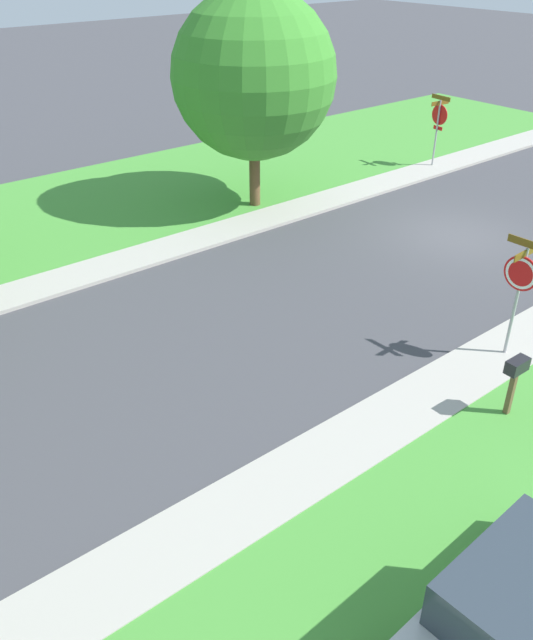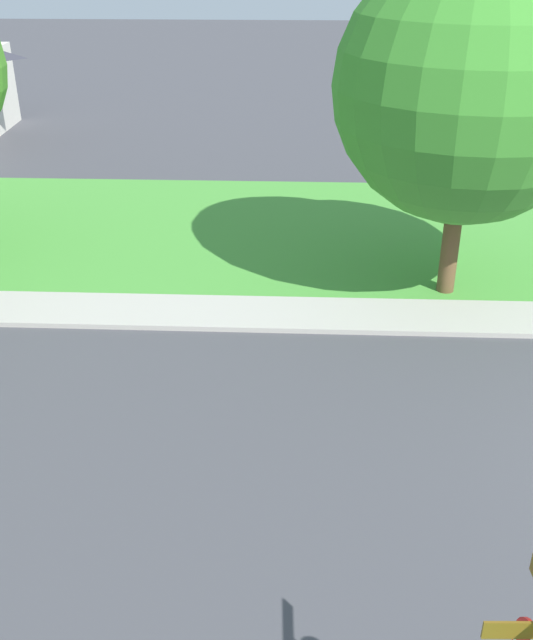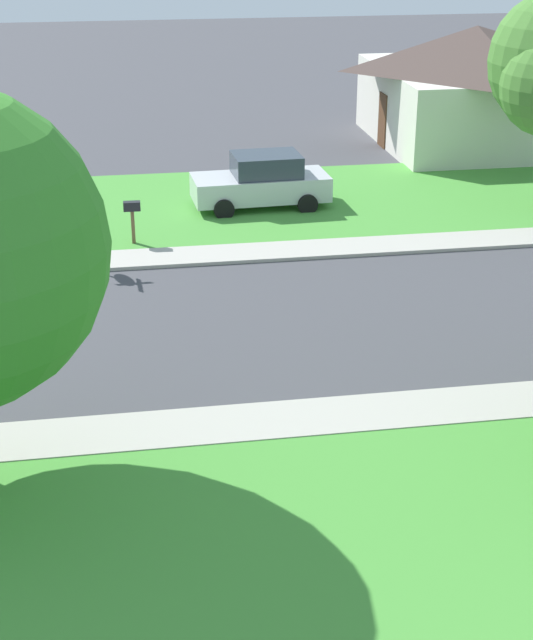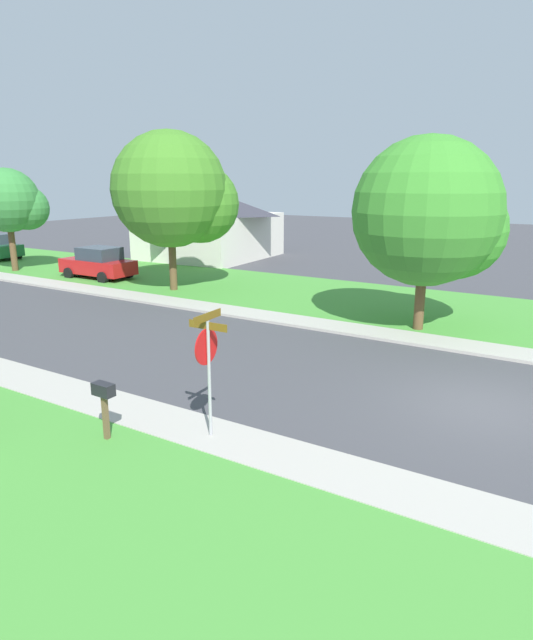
% 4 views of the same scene
% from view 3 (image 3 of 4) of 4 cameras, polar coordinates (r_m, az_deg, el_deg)
% --- Properties ---
extents(sidewalk_east, '(1.40, 56.00, 0.10)m').
position_cam_3_polar(sidewalk_east, '(19.27, 10.25, -5.12)').
color(sidewalk_east, '#ADA89E').
rests_on(sidewalk_east, ground).
extents(sidewalk_west, '(1.40, 56.00, 0.10)m').
position_cam_3_polar(sidewalk_west, '(27.51, 3.97, 4.26)').
color(sidewalk_west, '#ADA89E').
rests_on(sidewalk_west, ground).
extents(lawn_west, '(8.00, 56.00, 0.08)m').
position_cam_3_polar(lawn_west, '(31.87, 2.07, 7.05)').
color(lawn_west, '#479338').
rests_on(lawn_west, ground).
extents(stop_sign_far_corner, '(0.92, 0.92, 2.77)m').
position_cam_3_polar(stop_sign_far_corner, '(26.34, -11.80, 7.11)').
color(stop_sign_far_corner, '#9E9EA3').
rests_on(stop_sign_far_corner, ground).
extents(car_silver_driveway_right, '(2.19, 4.38, 1.76)m').
position_cam_3_polar(car_silver_driveway_right, '(30.98, -0.28, 8.18)').
color(car_silver_driveway_right, silver).
rests_on(car_silver_driveway_right, ground).
extents(house_left_setback, '(9.03, 7.84, 4.60)m').
position_cam_3_polar(house_left_setback, '(40.07, 12.09, 13.50)').
color(house_left_setback, silver).
rests_on(house_left_setback, ground).
extents(mailbox, '(0.25, 0.49, 1.31)m').
position_cam_3_polar(mailbox, '(27.75, -7.94, 6.35)').
color(mailbox, brown).
rests_on(mailbox, ground).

